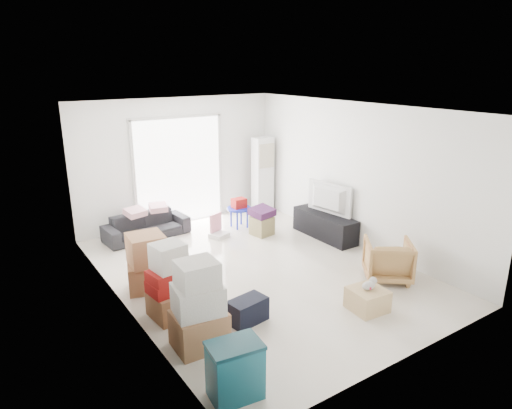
{
  "coord_description": "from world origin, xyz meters",
  "views": [
    {
      "loc": [
        -3.94,
        -5.87,
        3.35
      ],
      "look_at": [
        0.12,
        0.2,
        1.09
      ],
      "focal_mm": 32.0,
      "sensor_mm": 36.0,
      "label": 1
    }
  ],
  "objects": [
    {
      "name": "room_shell",
      "position": [
        0.0,
        0.0,
        1.35
      ],
      "size": [
        4.98,
        6.48,
        3.18
      ],
      "color": "white",
      "rests_on": "ground"
    },
    {
      "name": "loose_box",
      "position": [
        -1.31,
        0.17,
        0.17
      ],
      "size": [
        0.56,
        0.56,
        0.34
      ],
      "primitive_type": "cube",
      "rotation": [
        0.0,
        0.0,
        0.59
      ],
      "color": "brown",
      "rests_on": "room_shell"
    },
    {
      "name": "wood_crate",
      "position": [
        0.58,
        -1.96,
        0.16
      ],
      "size": [
        0.52,
        0.52,
        0.32
      ],
      "primitive_type": "cube",
      "rotation": [
        0.0,
        0.0,
        -0.09
      ],
      "color": "tan",
      "rests_on": "room_shell"
    },
    {
      "name": "box_stack_c",
      "position": [
        -1.77,
        0.36,
        0.44
      ],
      "size": [
        0.72,
        0.65,
        0.9
      ],
      "rotation": [
        0.0,
        0.0,
        -0.13
      ],
      "color": "brown",
      "rests_on": "room_shell"
    },
    {
      "name": "box_stack_b",
      "position": [
        -1.8,
        -0.57,
        0.47
      ],
      "size": [
        0.61,
        0.57,
        1.07
      ],
      "rotation": [
        0.0,
        0.0,
        0.13
      ],
      "color": "brown",
      "rests_on": "room_shell"
    },
    {
      "name": "kids_table",
      "position": [
        0.88,
        1.97,
        0.46
      ],
      "size": [
        0.51,
        0.51,
        0.64
      ],
      "rotation": [
        0.0,
        0.0,
        0.18
      ],
      "color": "#1824B7",
      "rests_on": "room_shell"
    },
    {
      "name": "television",
      "position": [
        2.0,
        0.52,
        0.56
      ],
      "size": [
        0.75,
        1.14,
        0.14
      ],
      "primitive_type": "imported",
      "rotation": [
        0.0,
        0.0,
        1.71
      ],
      "color": "black",
      "rests_on": "tv_console"
    },
    {
      "name": "pillow_right",
      "position": [
        -0.7,
        2.52,
        0.72
      ],
      "size": [
        0.44,
        0.38,
        0.13
      ],
      "primitive_type": "cube",
      "rotation": [
        0.0,
        0.0,
        -0.2
      ],
      "color": "#C690A0",
      "rests_on": "sofa"
    },
    {
      "name": "tv_console",
      "position": [
        2.0,
        0.52,
        0.25
      ],
      "size": [
        0.44,
        1.48,
        0.49
      ],
      "primitive_type": "cube",
      "color": "black",
      "rests_on": "room_shell"
    },
    {
      "name": "storage_bins",
      "position": [
        -1.9,
        -2.43,
        0.32
      ],
      "size": [
        0.6,
        0.45,
        0.63
      ],
      "rotation": [
        0.0,
        0.0,
        -0.13
      ],
      "color": "#15596A",
      "rests_on": "room_shell"
    },
    {
      "name": "pillow_left",
      "position": [
        -1.2,
        2.48,
        0.71
      ],
      "size": [
        0.43,
        0.37,
        0.12
      ],
      "primitive_type": "cube",
      "rotation": [
        0.0,
        0.0,
        0.26
      ],
      "color": "#C690A0",
      "rests_on": "sofa"
    },
    {
      "name": "blanket",
      "position": [
        1.03,
        1.34,
        0.45
      ],
      "size": [
        0.47,
        0.47,
        0.14
      ],
      "primitive_type": "cube",
      "rotation": [
        0.0,
        0.0,
        0.13
      ],
      "color": "#451D4A",
      "rests_on": "ottoman"
    },
    {
      "name": "ottoman",
      "position": [
        1.03,
        1.34,
        0.19
      ],
      "size": [
        0.43,
        0.43,
        0.38
      ],
      "primitive_type": "cube",
      "rotation": [
        0.0,
        0.0,
        0.15
      ],
      "color": "#9A8F59",
      "rests_on": "room_shell"
    },
    {
      "name": "armchair",
      "position": [
        1.58,
        -1.45,
        0.36
      ],
      "size": [
        0.97,
        0.96,
        0.73
      ],
      "primitive_type": "imported",
      "rotation": [
        0.0,
        0.0,
        2.47
      ],
      "color": "tan",
      "rests_on": "room_shell"
    },
    {
      "name": "duffel_bag",
      "position": [
        -1.0,
        -1.28,
        0.17
      ],
      "size": [
        0.56,
        0.39,
        0.33
      ],
      "primitive_type": "cube",
      "rotation": [
        0.0,
        0.0,
        0.15
      ],
      "color": "black",
      "rests_on": "room_shell"
    },
    {
      "name": "sofa",
      "position": [
        -0.98,
        2.5,
        0.33
      ],
      "size": [
        1.71,
        0.62,
        0.66
      ],
      "primitive_type": "imported",
      "rotation": [
        0.0,
        0.0,
        0.08
      ],
      "color": "black",
      "rests_on": "room_shell"
    },
    {
      "name": "plush_bunny",
      "position": [
        0.61,
        -1.95,
        0.38
      ],
      "size": [
        0.29,
        0.17,
        0.14
      ],
      "rotation": [
        0.0,
        0.0,
        0.46
      ],
      "color": "#B2ADA8",
      "rests_on": "wood_crate"
    },
    {
      "name": "sliding_door",
      "position": [
        0.0,
        2.98,
        1.24
      ],
      "size": [
        2.1,
        0.04,
        2.33
      ],
      "color": "white",
      "rests_on": "room_shell"
    },
    {
      "name": "box_stack_a",
      "position": [
        -1.8,
        -1.42,
        0.51
      ],
      "size": [
        0.64,
        0.55,
        1.14
      ],
      "rotation": [
        0.0,
        0.0,
        -0.14
      ],
      "color": "brown",
      "rests_on": "room_shell"
    },
    {
      "name": "toy_walker",
      "position": [
        0.23,
        1.75,
        0.13
      ],
      "size": [
        0.43,
        0.41,
        0.46
      ],
      "rotation": [
        0.0,
        0.0,
        0.36
      ],
      "color": "silver",
      "rests_on": "room_shell"
    },
    {
      "name": "ac_tower",
      "position": [
        1.95,
        2.65,
        0.88
      ],
      "size": [
        0.45,
        0.3,
        1.75
      ],
      "primitive_type": "cube",
      "color": "white",
      "rests_on": "room_shell"
    }
  ]
}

